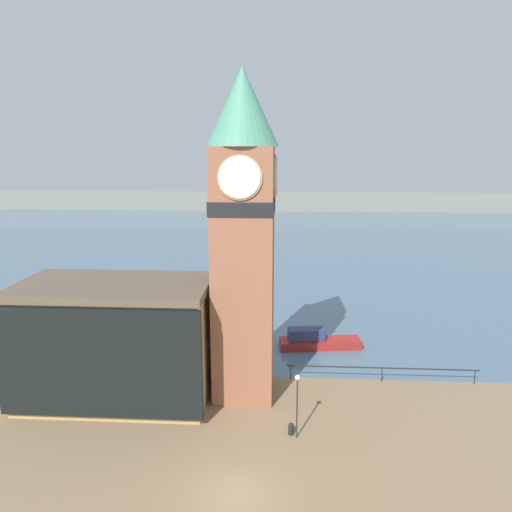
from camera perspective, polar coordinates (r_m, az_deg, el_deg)
name	(u,v)px	position (r m, az deg, el deg)	size (l,w,h in m)	color
ground_plane	(236,495)	(27.28, -2.35, -25.65)	(160.00, 160.00, 0.00)	#846B4C
water	(274,236)	(95.97, 2.05, 2.26)	(160.00, 120.00, 0.00)	slate
far_shoreline	(278,201)	(135.24, 2.50, 6.26)	(180.00, 3.00, 5.00)	gray
pier_railing	(382,369)	(38.36, 14.22, -12.41)	(13.89, 0.08, 1.09)	#232328
clock_tower	(243,231)	(32.40, -1.47, 2.89)	(4.54, 4.54, 21.63)	#935B42
pier_building	(116,341)	(35.13, -15.71, -9.37)	(12.76, 7.07, 8.10)	tan
boat_near	(316,341)	(43.49, 6.87, -9.58)	(7.06, 2.69, 1.72)	maroon
mooring_bollard_near	(291,428)	(31.50, 4.03, -19.05)	(0.35, 0.35, 0.74)	black
lamp_post	(297,394)	(30.07, 4.74, -15.46)	(0.32, 0.32, 3.99)	#2D2D33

